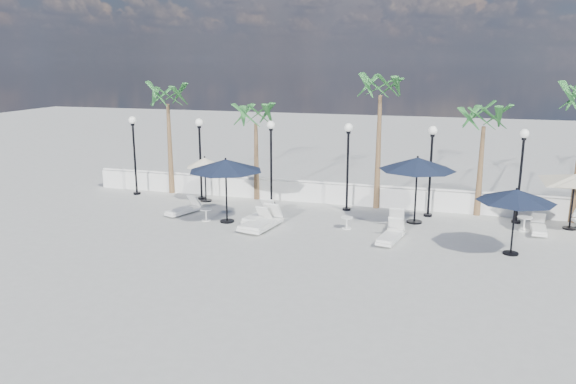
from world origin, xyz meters
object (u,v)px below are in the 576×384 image
(parasol_cream_small, at_px, (205,163))
(lounger_4, at_px, (396,226))
(lounger_6, at_px, (539,228))
(parasol_navy_right, at_px, (516,196))
(lounger_5, at_px, (391,236))
(parasol_cream_sq_b, at_px, (576,175))
(lounger_1, at_px, (260,216))
(parasol_navy_left, at_px, (226,166))
(lounger_3, at_px, (255,223))
(parasol_navy_mid, at_px, (417,164))
(lounger_0, at_px, (183,209))
(lounger_2, at_px, (264,223))

(parasol_cream_small, bearing_deg, lounger_4, -14.34)
(lounger_6, relative_size, parasol_navy_right, 0.65)
(lounger_5, relative_size, parasol_cream_sq_b, 0.40)
(lounger_1, height_order, lounger_5, lounger_1)
(lounger_6, distance_m, parasol_navy_left, 12.40)
(parasol_cream_small, bearing_deg, parasol_navy_left, -52.02)
(lounger_3, height_order, parasol_navy_left, parasol_navy_left)
(parasol_navy_mid, bearing_deg, parasol_cream_sq_b, 8.12)
(lounger_6, xyz_separation_m, parasol_cream_small, (-14.33, 0.90, 1.62))
(parasol_navy_mid, relative_size, parasol_cream_sq_b, 0.65)
(lounger_0, distance_m, lounger_6, 14.37)
(parasol_navy_mid, distance_m, parasol_navy_right, 4.55)
(parasol_cream_sq_b, bearing_deg, lounger_2, -163.24)
(lounger_4, xyz_separation_m, lounger_5, (-0.05, -1.29, -0.01))
(parasol_navy_mid, bearing_deg, lounger_0, -170.95)
(parasol_navy_left, bearing_deg, parasol_cream_sq_b, 12.42)
(lounger_4, bearing_deg, lounger_3, -171.21)
(parasol_navy_left, bearing_deg, lounger_4, 5.15)
(lounger_5, xyz_separation_m, parasol_navy_right, (4.10, -0.17, 1.82))
(lounger_4, distance_m, parasol_cream_small, 9.49)
(lounger_0, distance_m, parasol_cream_sq_b, 15.85)
(parasol_navy_right, bearing_deg, lounger_0, 173.88)
(lounger_1, xyz_separation_m, lounger_4, (5.52, 0.14, -0.01))
(lounger_3, height_order, parasol_navy_mid, parasol_navy_mid)
(lounger_1, distance_m, lounger_5, 5.59)
(parasol_cream_sq_b, bearing_deg, parasol_navy_left, -167.58)
(lounger_2, xyz_separation_m, lounger_4, (4.98, 1.15, -0.03))
(lounger_0, bearing_deg, lounger_6, 25.17)
(lounger_3, bearing_deg, parasol_cream_sq_b, 28.40)
(lounger_3, height_order, lounger_4, lounger_4)
(lounger_1, xyz_separation_m, lounger_6, (10.79, 1.55, -0.03))
(lounger_0, xyz_separation_m, lounger_4, (9.02, 0.06, 0.02))
(parasol_navy_right, distance_m, parasol_cream_sq_b, 4.51)
(lounger_6, height_order, parasol_navy_right, parasol_navy_right)
(lounger_6, height_order, parasol_navy_mid, parasol_navy_mid)
(lounger_0, bearing_deg, lounger_5, 11.44)
(lounger_2, xyz_separation_m, parasol_cream_sq_b, (11.50, 3.46, 1.92))
(lounger_3, height_order, parasol_cream_small, parasol_cream_small)
(lounger_2, relative_size, parasol_navy_left, 0.72)
(lounger_0, bearing_deg, lounger_3, 2.53)
(lounger_1, relative_size, lounger_4, 1.05)
(lounger_0, bearing_deg, parasol_cream_small, 110.10)
(parasol_navy_right, bearing_deg, lounger_1, 172.11)
(parasol_cream_small, bearing_deg, parasol_navy_mid, -4.99)
(parasol_navy_left, xyz_separation_m, parasol_navy_right, (10.83, -0.85, -0.30))
(lounger_5, bearing_deg, lounger_6, 37.55)
(lounger_0, relative_size, lounger_5, 0.94)
(lounger_2, height_order, lounger_6, lounger_2)
(parasol_navy_mid, relative_size, parasol_cream_small, 1.44)
(lounger_4, relative_size, parasol_cream_small, 0.89)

